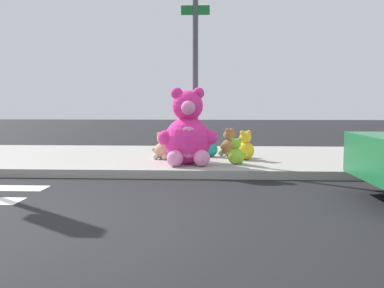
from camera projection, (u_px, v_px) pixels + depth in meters
The scene contains 10 objects.
ground_plane at pixel (83, 226), 4.82m from camera, with size 60.00×60.00×0.00m, color black.
sidewalk at pixel (152, 159), 9.98m from camera, with size 28.00×4.40×0.15m, color #9E9B93.
sign_pole at pixel (195, 75), 8.97m from camera, with size 0.56×0.11×3.20m.
plush_pink_large at pixel (188, 134), 8.49m from camera, with size 1.11×0.99×1.44m.
plush_brown at pixel (229, 145), 9.85m from camera, with size 0.44×0.43×0.61m.
plush_tan at pixel (162, 148), 9.31m from camera, with size 0.42×0.39×0.55m.
plush_lime at pixel (236, 153), 8.55m from camera, with size 0.38×0.35×0.50m.
plush_white at pixel (179, 147), 9.84m from camera, with size 0.35×0.34×0.49m.
plush_yellow at pixel (245, 148), 9.21m from camera, with size 0.42×0.43×0.60m.
plush_teal at pixel (210, 147), 9.72m from camera, with size 0.36×0.36×0.50m.
Camera 1 is at (1.39, -4.65, 1.31)m, focal length 42.50 mm.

